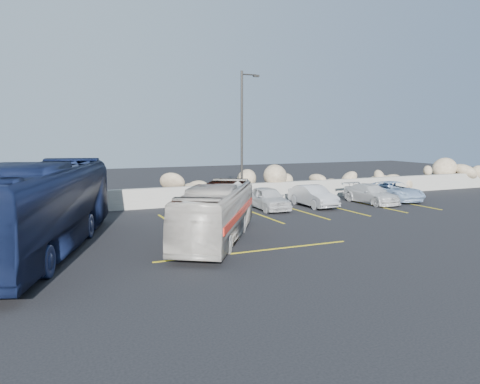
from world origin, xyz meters
name	(u,v)px	position (x,y,z in m)	size (l,w,h in m)	color
ground	(282,250)	(0.00, 0.00, 0.00)	(90.00, 90.00, 0.00)	black
seawall	(188,196)	(0.00, 12.00, 0.60)	(60.00, 0.40, 1.20)	gray
riprap_pile	(183,183)	(0.00, 13.20, 1.30)	(54.00, 2.80, 2.60)	#988263
parking_lines	(308,217)	(4.64, 5.57, 0.01)	(18.16, 9.36, 0.01)	gold
lamppost	(243,136)	(2.56, 9.50, 4.30)	(1.14, 0.18, 8.00)	#2B2926
vintage_bus	(217,213)	(-1.72, 2.53, 1.17)	(1.97, 8.41, 2.34)	#BAB4A8
tour_coach	(37,208)	(-8.57, 3.23, 1.70)	(2.86, 12.21, 3.40)	#101937
car_a	(268,198)	(3.85, 8.75, 0.67)	(1.57, 3.91, 1.33)	silver
car_b	(313,196)	(6.88, 8.63, 0.64)	(1.36, 3.91, 1.29)	#B3B4B8
car_c	(371,194)	(10.97, 8.26, 0.61)	(1.70, 4.19, 1.22)	silver
car_d	(394,191)	(13.26, 8.74, 0.63)	(2.08, 4.51, 1.25)	#97B3D6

